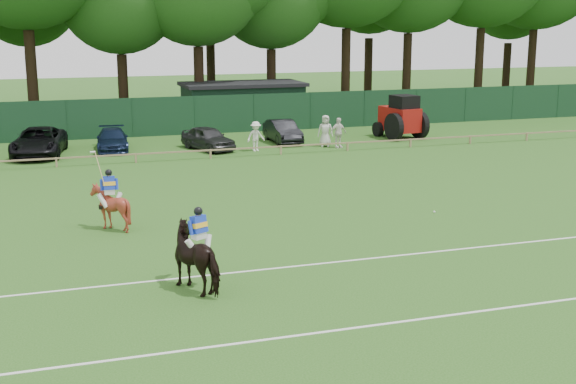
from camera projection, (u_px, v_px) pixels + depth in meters
name	position (u px, v px, depth m)	size (l,w,h in m)	color
ground	(302.00, 255.00, 24.63)	(160.00, 160.00, 0.00)	#1E4C14
horse_dark	(199.00, 257.00, 21.39)	(1.00, 2.18, 1.85)	black
horse_chestnut	(110.00, 207.00, 27.50)	(1.32, 1.48, 1.63)	maroon
suv_black	(39.00, 142.00, 42.29)	(2.55, 5.52, 1.53)	black
sedan_navy	(112.00, 140.00, 44.00)	(1.73, 4.25, 1.23)	#111D38
hatch_grey	(208.00, 138.00, 44.19)	(1.59, 3.96, 1.35)	#2E2E30
estate_black	(283.00, 131.00, 46.85)	(1.43, 4.10, 1.35)	black
spectator_left	(256.00, 136.00, 43.73)	(1.10, 0.63, 1.70)	silver
spectator_mid	(338.00, 133.00, 44.84)	(1.04, 0.43, 1.77)	silver
spectator_right	(325.00, 131.00, 45.32)	(0.91, 0.59, 1.85)	beige
rider_dark	(199.00, 230.00, 21.21)	(0.89, 0.60, 1.41)	silver
rider_chestnut	(109.00, 187.00, 27.32)	(0.94, 0.58, 2.05)	silver
polo_ball	(434.00, 212.00, 29.97)	(0.09, 0.09, 0.09)	silver
pitch_lines	(344.00, 291.00, 21.38)	(60.00, 5.10, 0.01)	silver
pitch_rail	(192.00, 151.00, 41.21)	(62.10, 0.10, 0.50)	#997F5B
perimeter_fence	(164.00, 116.00, 49.37)	(92.08, 0.08, 2.50)	#14351E
utility_shed	(243.00, 104.00, 53.91)	(8.40, 4.40, 3.04)	#14331E
tree_row	(174.00, 119.00, 57.67)	(96.00, 12.00, 21.00)	#26561C
tractor	(401.00, 118.00, 48.36)	(2.62, 3.53, 2.73)	maroon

